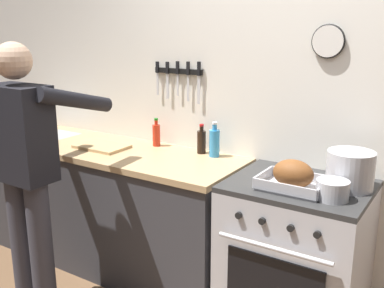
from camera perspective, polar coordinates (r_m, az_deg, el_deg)
wall_back at (r=2.87m, az=12.15°, el=5.53°), size 6.00×0.13×2.60m
counter_block at (r=3.43m, az=-10.37°, el=-7.52°), size 2.03×0.65×0.90m
stove at (r=2.75m, az=12.82°, el=-13.76°), size 0.76×0.67×0.90m
person_cook at (r=2.85m, az=-20.15°, el=-2.34°), size 0.51×0.63×1.66m
roasting_pan at (r=2.45m, az=12.62°, el=-4.03°), size 0.35×0.26×0.16m
stock_pot at (r=2.54m, az=19.33°, el=-3.13°), size 0.25×0.25×0.20m
saucepan at (r=2.37m, az=17.30°, el=-5.55°), size 0.16×0.16×0.10m
cutting_board at (r=3.27m, az=-11.30°, el=-0.31°), size 0.36×0.24×0.02m
bottle_dish_soap at (r=2.98m, az=2.85°, el=0.21°), size 0.07×0.07×0.23m
bottle_soy_sauce at (r=3.06m, az=1.20°, el=0.34°), size 0.06×0.06×0.20m
bottle_hot_sauce at (r=3.25m, az=-4.52°, el=1.20°), size 0.06×0.06×0.20m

